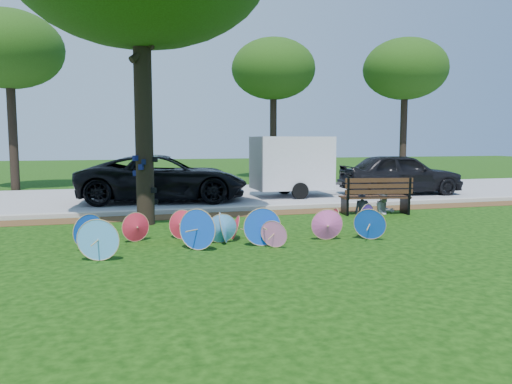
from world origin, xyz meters
TOP-DOWN VIEW (x-y plane):
  - ground at (0.00, 0.00)m, footprint 90.00×90.00m
  - mulch_strip at (0.00, 4.50)m, footprint 90.00×1.00m
  - curb at (0.00, 5.20)m, footprint 90.00×0.30m
  - street at (0.00, 9.35)m, footprint 90.00×8.00m
  - parasol_pile at (-0.27, 0.53)m, footprint 6.48×1.95m
  - black_van at (-1.13, 8.08)m, footprint 6.00×3.29m
  - dark_pickup at (7.94, 7.91)m, footprint 4.82×2.31m
  - cargo_trailer at (3.61, 8.26)m, footprint 2.76×1.75m
  - park_bench at (4.45, 3.54)m, footprint 2.09×1.07m
  - person_left at (4.10, 3.59)m, footprint 0.52×0.41m
  - person_right at (4.80, 3.59)m, footprint 0.67×0.53m
  - bg_trees at (3.54, 14.73)m, footprint 23.25×7.00m

SIDE VIEW (x-z plane):
  - ground at x=0.00m, z-range 0.00..0.00m
  - mulch_strip at x=0.00m, z-range 0.00..0.01m
  - street at x=0.00m, z-range 0.00..0.01m
  - curb at x=0.00m, z-range 0.00..0.12m
  - parasol_pile at x=-0.27m, z-range -0.06..0.76m
  - park_bench at x=4.45m, z-range 0.00..1.04m
  - person_left at x=4.10m, z-range 0.00..1.25m
  - person_right at x=4.80m, z-range 0.00..1.33m
  - dark_pickup at x=7.94m, z-range 0.00..1.59m
  - black_van at x=-1.13m, z-range 0.00..1.59m
  - cargo_trailer at x=3.61m, z-range 0.00..2.53m
  - bg_trees at x=3.54m, z-range 2.07..9.47m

